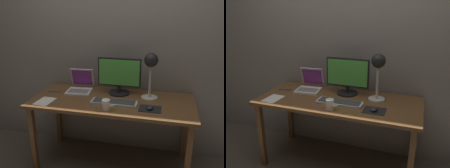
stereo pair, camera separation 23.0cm
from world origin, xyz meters
TOP-DOWN VIEW (x-y plane):
  - ground_plane at (0.00, 0.00)m, footprint 4.80×4.80m
  - back_wall at (0.00, 0.40)m, footprint 4.80×0.06m
  - desk at (0.00, 0.00)m, footprint 1.60×0.70m
  - monitor at (0.03, 0.18)m, footprint 0.45×0.22m
  - keyboard_main at (0.04, -0.09)m, footprint 0.44×0.14m
  - laptop at (-0.40, 0.18)m, footprint 0.28×0.30m
  - desk_lamp at (0.35, 0.12)m, footprint 0.16×0.16m
  - mousepad at (0.38, -0.14)m, footprint 0.20×0.16m
  - mouse at (0.38, -0.15)m, footprint 0.06×0.10m
  - coffee_mug at (0.01, -0.24)m, footprint 0.11×0.07m
  - paper_sheet_near_mouse at (-0.63, -0.19)m, footprint 0.16×0.22m
  - pen at (-0.65, 0.07)m, footprint 0.14×0.04m

SIDE VIEW (x-z plane):
  - ground_plane at x=0.00m, z-range 0.00..0.00m
  - desk at x=0.00m, z-range 0.29..1.03m
  - paper_sheet_near_mouse at x=-0.63m, z-range 0.74..0.74m
  - mousepad at x=0.38m, z-range 0.74..0.74m
  - pen at x=-0.65m, z-range 0.74..0.75m
  - keyboard_main at x=0.04m, z-range 0.74..0.76m
  - mouse at x=0.38m, z-range 0.74..0.78m
  - coffee_mug at x=0.01m, z-range 0.74..0.84m
  - laptop at x=-0.40m, z-range 0.69..0.92m
  - monitor at x=0.03m, z-range 0.75..1.13m
  - desk_lamp at x=0.35m, z-range 0.84..1.30m
  - back_wall at x=0.00m, z-range 0.00..2.60m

